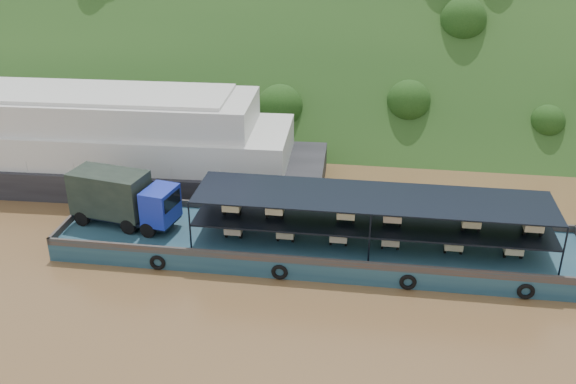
# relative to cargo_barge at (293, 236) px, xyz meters

# --- Properties ---
(ground) EXTENTS (160.00, 160.00, 0.00)m
(ground) POSITION_rel_cargo_barge_xyz_m (1.28, -0.28, -1.25)
(ground) COLOR brown
(ground) RESTS_ON ground
(hillside) EXTENTS (140.00, 39.60, 39.60)m
(hillside) POSITION_rel_cargo_barge_xyz_m (1.28, 35.72, -1.25)
(hillside) COLOR #183613
(hillside) RESTS_ON ground
(cargo_barge) EXTENTS (35.00, 7.18, 4.98)m
(cargo_barge) POSITION_rel_cargo_barge_xyz_m (0.00, 0.00, 0.00)
(cargo_barge) COLOR #15344A
(cargo_barge) RESTS_ON ground
(passenger_ferry) EXTENTS (38.77, 11.02, 7.78)m
(passenger_ferry) POSITION_rel_cargo_barge_xyz_m (-18.08, 9.67, 2.12)
(passenger_ferry) COLOR black
(passenger_ferry) RESTS_ON ground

